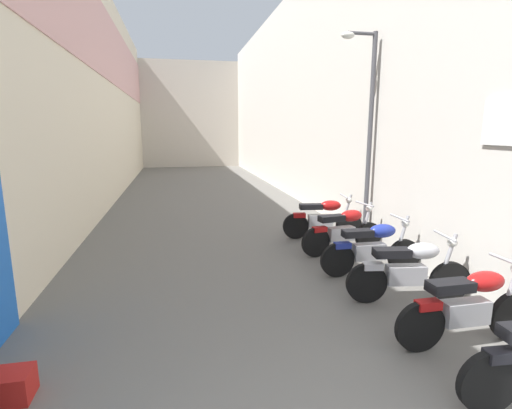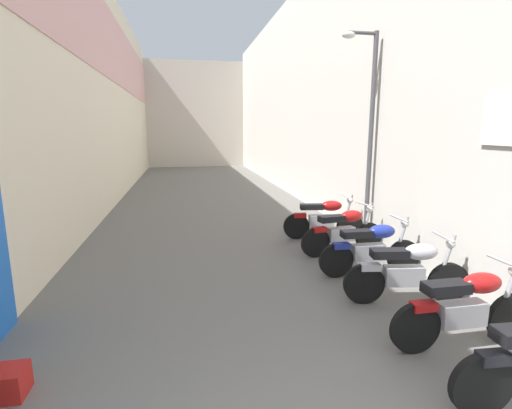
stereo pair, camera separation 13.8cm
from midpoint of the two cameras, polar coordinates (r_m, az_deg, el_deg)
The scene contains 11 objects.
ground_plane at distance 12.10m, azimuth -5.87°, elevation -0.91°, with size 41.12×41.12×0.00m, color #66635E.
building_left at distance 14.02m, azimuth -21.34°, elevation 15.33°, with size 0.45×25.12×7.36m.
building_right at distance 14.51m, azimuth 7.07°, elevation 15.63°, with size 0.45×25.12×7.35m.
building_far_end at distance 27.39m, azimuth -8.88°, elevation 12.95°, with size 9.37×2.00×6.90m, color beige.
motorcycle_second at distance 5.21m, azimuth 29.43°, elevation -13.09°, with size 1.85×0.58×1.04m.
motorcycle_third at distance 6.09m, azimuth 22.23°, elevation -9.03°, with size 1.84×0.58×1.04m.
motorcycle_fourth at distance 6.99m, azimuth 17.31°, elevation -6.11°, with size 1.85×0.58×1.04m.
motorcycle_fifth at distance 8.02m, azimuth 13.35°, elevation -3.71°, with size 1.84×0.58×1.04m.
motorcycle_sixth at distance 9.03m, azimuth 10.46°, elevation -1.93°, with size 1.84×0.58×1.04m.
plastic_crate at distance 4.66m, azimuth -32.85°, elevation -21.43°, with size 0.44×0.32×0.28m, color red.
street_lamp at distance 8.62m, azimuth 16.64°, elevation 11.41°, with size 0.79×0.18×4.46m.
Camera 2 is at (-0.90, -1.25, 2.51)m, focal length 26.96 mm.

